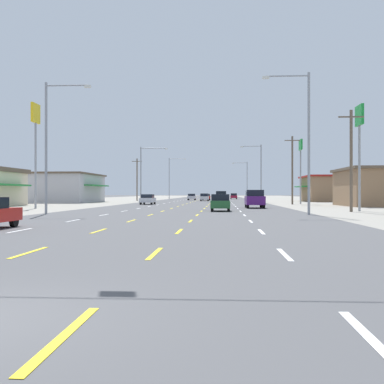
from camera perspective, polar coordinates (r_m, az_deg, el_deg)
The scene contains 27 objects.
ground_plane at distance 72.04m, azimuth 0.71°, elevation -1.42°, with size 572.00×572.00×0.00m, color #4C4C4F.
lot_apron_left at distance 77.33m, azimuth -17.93°, elevation -1.33°, with size 28.00×440.00×0.01m, color gray.
lot_apron_right at distance 75.01m, azimuth 19.96°, elevation -1.36°, with size 28.00×440.00×0.01m, color gray.
lane_markings at distance 110.51m, azimuth 1.70°, elevation -0.96°, with size 10.64×227.60×0.01m.
signal_span_wire at distance 14.10m, azimuth -12.75°, elevation 15.19°, with size 26.31×0.52×9.44m.
hatchback_inner_right_near at distance 43.44m, azimuth 3.40°, elevation -1.26°, with size 1.72×3.90×1.54m.
suv_far_right_mid at distance 52.83m, azimuth 7.47°, elevation -0.79°, with size 1.98×4.90×1.98m.
sedan_far_left_midfar at distance 68.88m, azimuth -5.29°, elevation -0.86°, with size 1.80×4.50×1.46m.
suv_inner_right_far at distance 87.15m, azimuth 3.48°, elevation -0.52°, with size 1.98×4.90×1.98m.
hatchback_center_turn_farther at distance 97.87m, azimuth 1.49°, elevation -0.62°, with size 1.72×3.90×1.54m.
sedan_center_turn_farthest at distance 108.49m, azimuth 1.71°, elevation -0.58°, with size 1.80×4.50×1.46m.
sedan_inner_left_distant_a at distance 110.60m, azimuth -0.03°, elevation -0.57°, with size 1.80×4.50×1.46m.
hatchback_far_right_distant_b at distance 127.40m, azimuth 4.99°, elevation -0.50°, with size 1.72×3.90×1.54m.
storefront_left_row_2 at distance 86.98m, azimuth -14.55°, elevation 0.48°, with size 10.84×17.04×5.05m.
storefront_right_row_2 at distance 96.01m, azimuth 16.74°, elevation 0.40°, with size 13.37×13.30×4.95m.
pole_sign_left_row_1 at distance 53.55m, azimuth -18.12°, elevation 7.13°, with size 0.24×2.07×11.09m.
pole_sign_right_row_1 at distance 46.05m, azimuth 19.30°, elevation 6.91°, with size 0.24×2.11×9.57m.
pole_sign_right_row_2 at distance 73.01m, azimuth 12.80°, elevation 4.29°, with size 0.24×2.17×9.58m.
streetlight_left_row_0 at distance 39.22m, azimuth -16.53°, elevation 6.07°, with size 3.66×0.26×10.30m.
streetlight_right_row_0 at distance 37.42m, azimuth 13.27°, elevation 6.73°, with size 3.59×0.26×10.78m.
streetlight_left_row_1 at distance 81.72m, azimuth -5.75°, elevation 2.64°, with size 4.69×0.26×9.48m.
streetlight_right_row_1 at distance 80.89m, azimuth 7.99°, elevation 2.67°, with size 3.57×0.26×9.74m.
streetlight_left_row_2 at distance 125.27m, azimuth -2.54°, elevation 2.00°, with size 4.51×0.26×10.86m.
streetlight_right_row_2 at distance 124.70m, azimuth 6.40°, elevation 1.71°, with size 3.98×0.26×9.72m.
utility_pole_right_row_0 at distance 43.93m, azimuth 18.42°, elevation 3.78°, with size 2.20×0.26×8.87m.
utility_pole_right_row_1 at distance 69.97m, azimuth 11.85°, elevation 2.70°, with size 2.20×0.26×9.77m.
utility_pole_left_row_2 at distance 102.56m, azimuth -6.56°, elevation 1.59°, with size 2.20×0.26×8.99m.
Camera 1 is at (3.57, -5.94, 1.66)m, focal length 44.80 mm.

